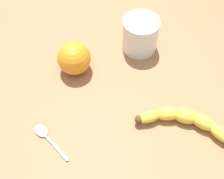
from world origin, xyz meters
The scene contains 5 objects.
wooden_tabletop centered at (0.00, 0.00, 1.50)cm, with size 120.00×120.00×3.00cm, color #986741.
banana centered at (6.41, -11.17, 4.79)cm, with size 16.03×16.21×3.57cm.
smoothie_glass centered at (10.29, 13.54, 7.19)cm, with size 9.29×9.29×9.05cm.
orange_fruit centered at (-7.86, 15.05, 7.11)cm, with size 8.22×8.22×8.22cm, color orange.
teaspoon centered at (-22.01, 2.10, 3.40)cm, with size 4.04×11.23×0.80cm.
Camera 1 is at (-23.39, -30.91, 62.58)cm, focal length 47.81 mm.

